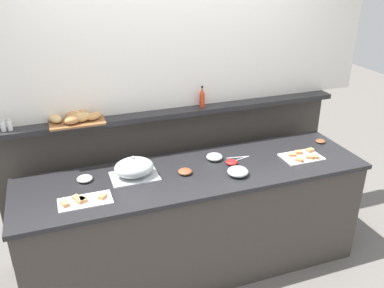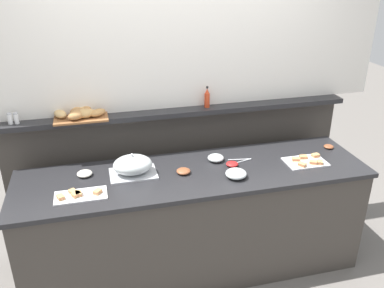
% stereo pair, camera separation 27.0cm
% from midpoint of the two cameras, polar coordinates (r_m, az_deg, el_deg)
% --- Properties ---
extents(ground_plane, '(12.00, 12.00, 0.00)m').
position_cam_midpoint_polar(ground_plane, '(4.00, -4.51, -11.30)').
color(ground_plane, slate).
extents(buffet_counter, '(2.62, 0.72, 0.89)m').
position_cam_midpoint_polar(buffet_counter, '(3.27, -1.88, -10.80)').
color(buffet_counter, '#3D3833').
rests_on(buffet_counter, ground_plane).
extents(back_ledge_unit, '(2.86, 0.22, 1.22)m').
position_cam_midpoint_polar(back_ledge_unit, '(3.61, -4.56, -3.59)').
color(back_ledge_unit, '#3D3833').
rests_on(back_ledge_unit, ground_plane).
extents(upper_wall_panel, '(3.46, 0.08, 1.38)m').
position_cam_midpoint_polar(upper_wall_panel, '(3.23, -5.46, 16.84)').
color(upper_wall_panel, white).
rests_on(upper_wall_panel, back_ledge_unit).
extents(sandwich_platter_side, '(0.34, 0.17, 0.04)m').
position_cam_midpoint_polar(sandwich_platter_side, '(2.80, -17.53, -7.61)').
color(sandwich_platter_side, white).
rests_on(sandwich_platter_side, buffet_counter).
extents(sandwich_platter_rear, '(0.31, 0.21, 0.04)m').
position_cam_midpoint_polar(sandwich_platter_rear, '(3.32, 12.92, -1.73)').
color(sandwich_platter_rear, white).
rests_on(sandwich_platter_rear, buffet_counter).
extents(serving_cloche, '(0.34, 0.24, 0.17)m').
position_cam_midpoint_polar(serving_cloche, '(2.98, -10.67, -3.40)').
color(serving_cloche, '#B7BABF').
rests_on(serving_cloche, buffet_counter).
extents(glass_bowl_large, '(0.13, 0.13, 0.05)m').
position_cam_midpoint_polar(glass_bowl_large, '(3.20, 0.74, -1.89)').
color(glass_bowl_large, silver).
rests_on(glass_bowl_large, buffet_counter).
extents(glass_bowl_medium, '(0.15, 0.15, 0.06)m').
position_cam_midpoint_polar(glass_bowl_medium, '(2.98, 3.83, -3.96)').
color(glass_bowl_medium, silver).
rests_on(glass_bowl_medium, buffet_counter).
extents(condiment_bowl_dark, '(0.10, 0.10, 0.04)m').
position_cam_midpoint_polar(condiment_bowl_dark, '(3.00, -3.54, -3.94)').
color(condiment_bowl_dark, brown).
rests_on(condiment_bowl_dark, buffet_counter).
extents(condiment_bowl_red, '(0.11, 0.11, 0.04)m').
position_cam_midpoint_polar(condiment_bowl_red, '(3.04, -17.23, -4.70)').
color(condiment_bowl_red, silver).
rests_on(condiment_bowl_red, buffet_counter).
extents(condiment_bowl_teal, '(0.08, 0.08, 0.03)m').
position_cam_midpoint_polar(condiment_bowl_teal, '(3.63, 15.48, 0.35)').
color(condiment_bowl_teal, brown).
rests_on(condiment_bowl_teal, buffet_counter).
extents(condiment_bowl_cream, '(0.09, 0.09, 0.03)m').
position_cam_midpoint_polar(condiment_bowl_cream, '(3.14, 3.10, -2.61)').
color(condiment_bowl_cream, red).
rests_on(condiment_bowl_cream, buffet_counter).
extents(serving_tongs, '(0.19, 0.08, 0.01)m').
position_cam_midpoint_polar(serving_tongs, '(3.23, 4.24, -2.05)').
color(serving_tongs, '#B7BABF').
rests_on(serving_tongs, buffet_counter).
extents(hot_sauce_bottle, '(0.04, 0.04, 0.18)m').
position_cam_midpoint_polar(hot_sauce_bottle, '(3.35, -0.91, 6.43)').
color(hot_sauce_bottle, red).
rests_on(hot_sauce_bottle, back_ledge_unit).
extents(salt_shaker, '(0.03, 0.03, 0.09)m').
position_cam_midpoint_polar(salt_shaker, '(3.23, -27.09, 2.29)').
color(salt_shaker, white).
rests_on(salt_shaker, back_ledge_unit).
extents(pepper_shaker, '(0.03, 0.03, 0.09)m').
position_cam_midpoint_polar(pepper_shaker, '(3.22, -26.32, 2.40)').
color(pepper_shaker, white).
rests_on(pepper_shaker, back_ledge_unit).
extents(bread_basket, '(0.42, 0.28, 0.08)m').
position_cam_midpoint_polar(bread_basket, '(3.19, -18.10, 3.52)').
color(bread_basket, brown).
rests_on(bread_basket, back_ledge_unit).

